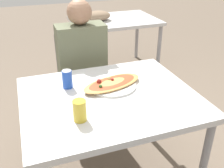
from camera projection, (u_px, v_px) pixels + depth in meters
The scene contains 7 objects.
dining_table at pixel (109, 105), 1.71m from camera, with size 1.10×0.91×0.74m.
chair_far_seated at pixel (81, 77), 2.43m from camera, with size 0.40×0.40×0.90m.
person_seated at pixel (82, 61), 2.24m from camera, with size 0.40×0.23×1.22m.
pizza_main at pixel (112, 84), 1.77m from camera, with size 0.47×0.32×0.06m.
soda_can at pixel (67, 79), 1.74m from camera, with size 0.07×0.07×0.12m.
drink_glass at pixel (80, 111), 1.41m from camera, with size 0.07×0.07×0.12m.
background_table at pixel (111, 23), 3.43m from camera, with size 1.10×0.80×0.86m.
Camera 1 is at (-0.47, -1.37, 1.58)m, focal length 42.00 mm.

